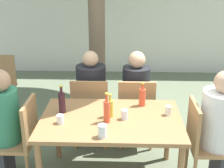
{
  "coord_description": "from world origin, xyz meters",
  "views": [
    {
      "loc": [
        0.11,
        -2.78,
        2.17
      ],
      "look_at": [
        0.0,
        0.3,
        0.99
      ],
      "focal_mm": 50.0,
      "sensor_mm": 36.0,
      "label": 1
    }
  ],
  "objects": [
    {
      "name": "patio_chair_4",
      "position": [
        -1.75,
        1.57,
        0.52
      ],
      "size": [
        0.44,
        0.44,
        0.91
      ],
      "color": "#A87A4C",
      "rests_on": "ground_plane"
    },
    {
      "name": "soda_bottle_2",
      "position": [
        0.33,
        0.31,
        0.85
      ],
      "size": [
        0.07,
        0.07,
        0.27
      ],
      "color": "#DB4C2D",
      "rests_on": "dining_table_front"
    },
    {
      "name": "cafe_building_wall",
      "position": [
        0.0,
        3.71,
        1.4
      ],
      "size": [
        10.0,
        0.08,
        2.8
      ],
      "color": "silver",
      "rests_on": "ground_plane"
    },
    {
      "name": "patio_chair_1",
      "position": [
        0.94,
        0.0,
        0.52
      ],
      "size": [
        0.44,
        0.44,
        0.91
      ],
      "rotation": [
        0.0,
        0.0,
        1.57
      ],
      "color": "#A87A4C",
      "rests_on": "ground_plane"
    },
    {
      "name": "person_seated_3",
      "position": [
        0.28,
        0.94,
        0.54
      ],
      "size": [
        0.34,
        0.57,
        1.21
      ],
      "rotation": [
        0.0,
        0.0,
        3.14
      ],
      "color": "#383842",
      "rests_on": "ground_plane"
    },
    {
      "name": "soda_bottle_1",
      "position": [
        -0.04,
        -0.08,
        0.86
      ],
      "size": [
        0.06,
        0.06,
        0.3
      ],
      "color": "#DB4C2D",
      "rests_on": "dining_table_front"
    },
    {
      "name": "patio_chair_2",
      "position": [
        -0.28,
        0.7,
        0.52
      ],
      "size": [
        0.44,
        0.44,
        0.91
      ],
      "rotation": [
        0.0,
        0.0,
        3.14
      ],
      "color": "#A87A4C",
      "rests_on": "ground_plane"
    },
    {
      "name": "wine_bottle_0",
      "position": [
        -0.51,
        0.12,
        0.86
      ],
      "size": [
        0.07,
        0.07,
        0.3
      ],
      "color": "#331923",
      "rests_on": "dining_table_front"
    },
    {
      "name": "drinking_glass_3",
      "position": [
        0.14,
        -0.01,
        0.79
      ],
      "size": [
        0.07,
        0.07,
        0.1
      ],
      "color": "white",
      "rests_on": "dining_table_front"
    },
    {
      "name": "drinking_glass_0",
      "position": [
        -0.06,
        -0.37,
        0.8
      ],
      "size": [
        0.08,
        0.08,
        0.12
      ],
      "color": "white",
      "rests_on": "dining_table_front"
    },
    {
      "name": "dining_table_front",
      "position": [
        0.0,
        0.0,
        0.66
      ],
      "size": [
        1.41,
        0.94,
        0.74
      ],
      "color": "#996B42",
      "rests_on": "ground_plane"
    },
    {
      "name": "patio_chair_0",
      "position": [
        -0.94,
        0.0,
        0.52
      ],
      "size": [
        0.44,
        0.44,
        0.91
      ],
      "rotation": [
        0.0,
        0.0,
        -1.57
      ],
      "color": "#A87A4C",
      "rests_on": "ground_plane"
    },
    {
      "name": "drinking_glass_1",
      "position": [
        0.58,
        0.09,
        0.79
      ],
      "size": [
        0.06,
        0.06,
        0.1
      ],
      "color": "silver",
      "rests_on": "dining_table_front"
    },
    {
      "name": "drinking_glass_2",
      "position": [
        -0.48,
        -0.12,
        0.79
      ],
      "size": [
        0.07,
        0.07,
        0.09
      ],
      "color": "white",
      "rests_on": "dining_table_front"
    },
    {
      "name": "oil_cruet_3",
      "position": [
        -0.01,
        0.03,
        0.84
      ],
      "size": [
        0.07,
        0.07,
        0.25
      ],
      "color": "gold",
      "rests_on": "dining_table_front"
    },
    {
      "name": "person_seated_2",
      "position": [
        -0.28,
        0.93,
        0.54
      ],
      "size": [
        0.37,
        0.58,
        1.21
      ],
      "rotation": [
        0.0,
        0.0,
        3.14
      ],
      "color": "#383842",
      "rests_on": "ground_plane"
    },
    {
      "name": "patio_chair_3",
      "position": [
        0.28,
        0.7,
        0.52
      ],
      "size": [
        0.44,
        0.44,
        0.91
      ],
      "rotation": [
        0.0,
        0.0,
        3.14
      ],
      "color": "#A87A4C",
      "rests_on": "ground_plane"
    }
  ]
}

